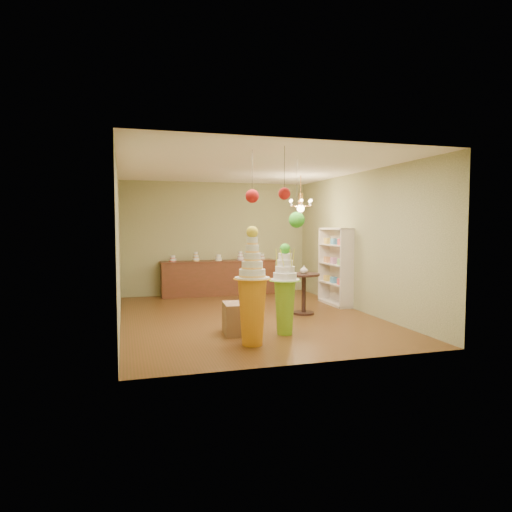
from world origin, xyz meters
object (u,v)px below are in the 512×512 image
object	(u,v)px
pedestal_orange	(252,300)
sideboard	(219,277)
pedestal_green	(285,295)
round_table	(304,288)

from	to	relation	value
pedestal_orange	sideboard	bearing A→B (deg)	84.33
pedestal_green	sideboard	bearing A→B (deg)	92.68
pedestal_green	pedestal_orange	world-z (taller)	pedestal_orange
pedestal_green	pedestal_orange	size ratio (longest dim) A/B	0.84
pedestal_green	pedestal_orange	xyz separation A→B (m)	(-0.72, -0.50, 0.03)
pedestal_orange	sideboard	size ratio (longest dim) A/B	0.61
pedestal_green	round_table	world-z (taller)	pedestal_green
sideboard	round_table	bearing A→B (deg)	-68.36
pedestal_orange	pedestal_green	bearing A→B (deg)	34.92
pedestal_green	sideboard	size ratio (longest dim) A/B	0.51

